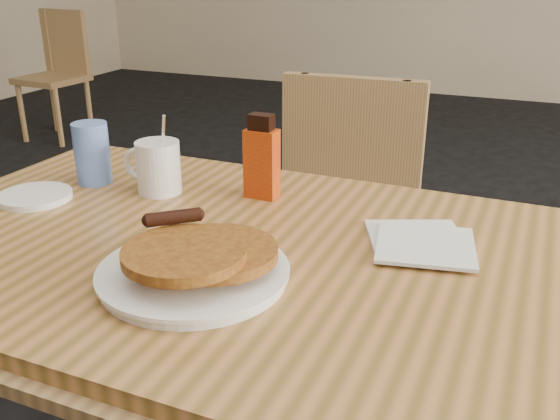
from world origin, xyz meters
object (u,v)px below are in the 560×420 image
object	(u,v)px
chair_main_far	(339,212)
chair_wall_extra	(59,63)
main_table	(215,264)
syrup_bottle	(262,159)
blue_tumbler	(92,153)
pancake_plate	(194,264)
coffee_mug	(157,166)

from	to	relation	value
chair_main_far	chair_wall_extra	size ratio (longest dim) A/B	1.04
main_table	syrup_bottle	xyz separation A→B (m)	(-0.01, 0.21, 0.12)
chair_main_far	blue_tumbler	xyz separation A→B (m)	(-0.34, -0.57, 0.29)
syrup_bottle	blue_tumbler	bearing A→B (deg)	-169.88
blue_tumbler	chair_main_far	bearing A→B (deg)	59.16
main_table	pancake_plate	bearing A→B (deg)	-73.16
coffee_mug	blue_tumbler	bearing A→B (deg)	159.90
syrup_bottle	blue_tumbler	xyz separation A→B (m)	(-0.34, -0.06, -0.01)
main_table	pancake_plate	distance (m)	0.15
chair_main_far	pancake_plate	size ratio (longest dim) A/B	3.22
pancake_plate	coffee_mug	xyz separation A→B (m)	(-0.24, 0.28, 0.03)
main_table	chair_wall_extra	size ratio (longest dim) A/B	1.38
syrup_bottle	pancake_plate	bearing A→B (deg)	-81.29
main_table	coffee_mug	distance (m)	0.27
main_table	blue_tumbler	xyz separation A→B (m)	(-0.35, 0.15, 0.11)
main_table	pancake_plate	world-z (taller)	pancake_plate
chair_wall_extra	syrup_bottle	size ratio (longest dim) A/B	5.29
main_table	syrup_bottle	bearing A→B (deg)	92.58
syrup_bottle	chair_wall_extra	bearing A→B (deg)	138.23
chair_wall_extra	blue_tumbler	distance (m)	3.29
chair_wall_extra	main_table	bearing A→B (deg)	-39.80
chair_main_far	coffee_mug	bearing A→B (deg)	-111.10
pancake_plate	syrup_bottle	xyz separation A→B (m)	(-0.05, 0.34, 0.05)
chair_main_far	pancake_plate	distance (m)	0.89
chair_wall_extra	blue_tumbler	size ratio (longest dim) A/B	6.89
coffee_mug	blue_tumbler	distance (m)	0.15
syrup_bottle	blue_tumbler	world-z (taller)	syrup_bottle
chair_main_far	blue_tumbler	bearing A→B (deg)	-123.23
main_table	pancake_plate	size ratio (longest dim) A/B	4.26
main_table	chair_wall_extra	xyz separation A→B (m)	(-2.59, 2.55, -0.20)
chair_wall_extra	pancake_plate	world-z (taller)	chair_wall_extra
pancake_plate	main_table	bearing A→B (deg)	106.84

